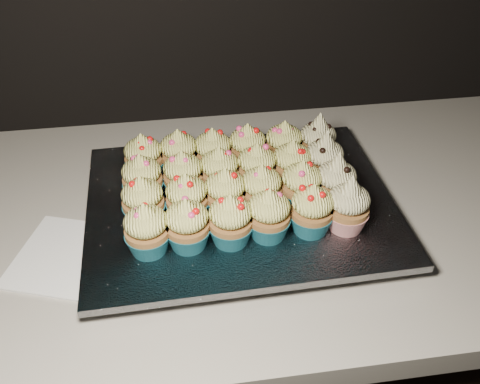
# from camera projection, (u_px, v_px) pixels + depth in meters

# --- Properties ---
(cabinet) EXTENTS (2.40, 0.60, 0.86)m
(cabinet) POSITION_uv_depth(u_px,v_px,m) (250.00, 370.00, 1.17)
(cabinet) COLOR black
(cabinet) RESTS_ON ground
(worktop) EXTENTS (2.44, 0.64, 0.04)m
(worktop) POSITION_uv_depth(u_px,v_px,m) (253.00, 215.00, 0.89)
(worktop) COLOR beige
(worktop) RESTS_ON cabinet
(napkin) EXTENTS (0.20, 0.20, 0.00)m
(napkin) POSITION_uv_depth(u_px,v_px,m) (70.00, 257.00, 0.79)
(napkin) COLOR white
(napkin) RESTS_ON worktop
(baking_tray) EXTENTS (0.45, 0.34, 0.02)m
(baking_tray) POSITION_uv_depth(u_px,v_px,m) (240.00, 211.00, 0.85)
(baking_tray) COLOR black
(baking_tray) RESTS_ON worktop
(foil_lining) EXTENTS (0.48, 0.38, 0.01)m
(foil_lining) POSITION_uv_depth(u_px,v_px,m) (240.00, 203.00, 0.84)
(foil_lining) COLOR silver
(foil_lining) RESTS_ON baking_tray
(cupcake_0) EXTENTS (0.06, 0.06, 0.08)m
(cupcake_0) POSITION_uv_depth(u_px,v_px,m) (147.00, 230.00, 0.73)
(cupcake_0) COLOR #1A6B7E
(cupcake_0) RESTS_ON foil_lining
(cupcake_1) EXTENTS (0.06, 0.06, 0.08)m
(cupcake_1) POSITION_uv_depth(u_px,v_px,m) (187.00, 225.00, 0.74)
(cupcake_1) COLOR #1A6B7E
(cupcake_1) RESTS_ON foil_lining
(cupcake_2) EXTENTS (0.06, 0.06, 0.08)m
(cupcake_2) POSITION_uv_depth(u_px,v_px,m) (230.00, 221.00, 0.74)
(cupcake_2) COLOR #1A6B7E
(cupcake_2) RESTS_ON foil_lining
(cupcake_3) EXTENTS (0.06, 0.06, 0.08)m
(cupcake_3) POSITION_uv_depth(u_px,v_px,m) (269.00, 215.00, 0.75)
(cupcake_3) COLOR #1A6B7E
(cupcake_3) RESTS_ON foil_lining
(cupcake_4) EXTENTS (0.06, 0.06, 0.08)m
(cupcake_4) POSITION_uv_depth(u_px,v_px,m) (312.00, 210.00, 0.76)
(cupcake_4) COLOR #1A6B7E
(cupcake_4) RESTS_ON foil_lining
(cupcake_5) EXTENTS (0.06, 0.06, 0.10)m
(cupcake_5) POSITION_uv_depth(u_px,v_px,m) (348.00, 206.00, 0.77)
(cupcake_5) COLOR #A3161B
(cupcake_5) RESTS_ON foil_lining
(cupcake_6) EXTENTS (0.06, 0.06, 0.08)m
(cupcake_6) POSITION_uv_depth(u_px,v_px,m) (143.00, 202.00, 0.78)
(cupcake_6) COLOR #1A6B7E
(cupcake_6) RESTS_ON foil_lining
(cupcake_7) EXTENTS (0.06, 0.06, 0.08)m
(cupcake_7) POSITION_uv_depth(u_px,v_px,m) (187.00, 199.00, 0.78)
(cupcake_7) COLOR #1A6B7E
(cupcake_7) RESTS_ON foil_lining
(cupcake_8) EXTENTS (0.06, 0.06, 0.08)m
(cupcake_8) POSITION_uv_depth(u_px,v_px,m) (225.00, 193.00, 0.79)
(cupcake_8) COLOR #1A6B7E
(cupcake_8) RESTS_ON foil_lining
(cupcake_9) EXTENTS (0.06, 0.06, 0.08)m
(cupcake_9) POSITION_uv_depth(u_px,v_px,m) (261.00, 190.00, 0.80)
(cupcake_9) COLOR #1A6B7E
(cupcake_9) RESTS_ON foil_lining
(cupcake_10) EXTENTS (0.06, 0.06, 0.08)m
(cupcake_10) POSITION_uv_depth(u_px,v_px,m) (301.00, 185.00, 0.81)
(cupcake_10) COLOR #1A6B7E
(cupcake_10) RESTS_ON foil_lining
(cupcake_11) EXTENTS (0.06, 0.06, 0.10)m
(cupcake_11) POSITION_uv_depth(u_px,v_px,m) (336.00, 182.00, 0.81)
(cupcake_11) COLOR #A3161B
(cupcake_11) RESTS_ON foil_lining
(cupcake_12) EXTENTS (0.06, 0.06, 0.08)m
(cupcake_12) POSITION_uv_depth(u_px,v_px,m) (142.00, 179.00, 0.82)
(cupcake_12) COLOR #1A6B7E
(cupcake_12) RESTS_ON foil_lining
(cupcake_13) EXTENTS (0.06, 0.06, 0.08)m
(cupcake_13) POSITION_uv_depth(u_px,v_px,m) (183.00, 176.00, 0.83)
(cupcake_13) COLOR #1A6B7E
(cupcake_13) RESTS_ON foil_lining
(cupcake_14) EXTENTS (0.06, 0.06, 0.08)m
(cupcake_14) POSITION_uv_depth(u_px,v_px,m) (219.00, 171.00, 0.84)
(cupcake_14) COLOR #1A6B7E
(cupcake_14) RESTS_ON foil_lining
(cupcake_15) EXTENTS (0.06, 0.06, 0.08)m
(cupcake_15) POSITION_uv_depth(u_px,v_px,m) (257.00, 168.00, 0.84)
(cupcake_15) COLOR #1A6B7E
(cupcake_15) RESTS_ON foil_lining
(cupcake_16) EXTENTS (0.06, 0.06, 0.08)m
(cupcake_16) POSITION_uv_depth(u_px,v_px,m) (292.00, 165.00, 0.85)
(cupcake_16) COLOR #1A6B7E
(cupcake_16) RESTS_ON foil_lining
(cupcake_17) EXTENTS (0.06, 0.06, 0.10)m
(cupcake_17) POSITION_uv_depth(u_px,v_px,m) (324.00, 160.00, 0.86)
(cupcake_17) COLOR #A3161B
(cupcake_17) RESTS_ON foil_lining
(cupcake_18) EXTENTS (0.06, 0.06, 0.08)m
(cupcake_18) POSITION_uv_depth(u_px,v_px,m) (144.00, 158.00, 0.86)
(cupcake_18) COLOR #1A6B7E
(cupcake_18) RESTS_ON foil_lining
(cupcake_19) EXTENTS (0.06, 0.06, 0.08)m
(cupcake_19) POSITION_uv_depth(u_px,v_px,m) (179.00, 153.00, 0.87)
(cupcake_19) COLOR #1A6B7E
(cupcake_19) RESTS_ON foil_lining
(cupcake_20) EXTENTS (0.06, 0.06, 0.08)m
(cupcake_20) POSITION_uv_depth(u_px,v_px,m) (213.00, 152.00, 0.88)
(cupcake_20) COLOR #1A6B7E
(cupcake_20) RESTS_ON foil_lining
(cupcake_21) EXTENTS (0.06, 0.06, 0.08)m
(cupcake_21) POSITION_uv_depth(u_px,v_px,m) (247.00, 148.00, 0.89)
(cupcake_21) COLOR #1A6B7E
(cupcake_21) RESTS_ON foil_lining
(cupcake_22) EXTENTS (0.06, 0.06, 0.08)m
(cupcake_22) POSITION_uv_depth(u_px,v_px,m) (284.00, 145.00, 0.90)
(cupcake_22) COLOR #1A6B7E
(cupcake_22) RESTS_ON foil_lining
(cupcake_23) EXTENTS (0.06, 0.06, 0.10)m
(cupcake_23) POSITION_uv_depth(u_px,v_px,m) (318.00, 141.00, 0.90)
(cupcake_23) COLOR #A3161B
(cupcake_23) RESTS_ON foil_lining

